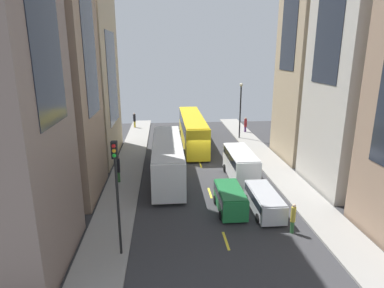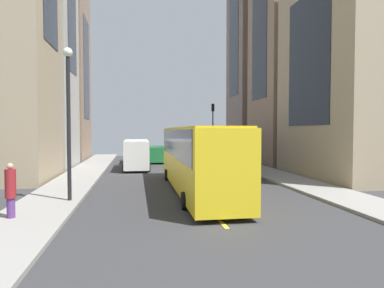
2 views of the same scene
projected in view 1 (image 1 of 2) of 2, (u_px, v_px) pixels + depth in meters
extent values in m
plane|color=#333335|center=(200.00, 164.00, 33.21)|extent=(41.17, 41.17, 0.00)
cube|color=gray|center=(129.00, 166.00, 32.60)|extent=(2.88, 44.00, 0.15)
cube|color=gray|center=(269.00, 162.00, 33.78)|extent=(2.88, 44.00, 0.15)
cube|color=yellow|center=(226.00, 241.00, 19.78)|extent=(0.16, 2.00, 0.01)
cube|color=yellow|center=(210.00, 193.00, 26.50)|extent=(0.16, 2.00, 0.01)
cube|color=yellow|center=(200.00, 164.00, 33.21)|extent=(0.16, 2.00, 0.01)
cube|color=yellow|center=(194.00, 145.00, 39.92)|extent=(0.16, 2.00, 0.01)
cube|color=yellow|center=(190.00, 132.00, 46.64)|extent=(0.16, 2.00, 0.01)
cube|color=yellow|center=(186.00, 122.00, 53.35)|extent=(0.16, 2.00, 0.01)
cube|color=#937760|center=(17.00, 0.00, 22.27)|extent=(9.02, 7.32, 28.74)
cube|color=#1E232D|center=(17.00, 0.00, 22.27)|extent=(9.11, 4.03, 15.81)
cube|color=tan|center=(66.00, 79.00, 33.31)|extent=(9.27, 10.64, 16.75)
cube|color=#1E232D|center=(66.00, 79.00, 33.31)|extent=(9.36, 5.85, 9.21)
cube|color=silver|center=(168.00, 158.00, 29.57)|extent=(2.55, 12.55, 3.00)
cube|color=black|center=(167.00, 149.00, 29.34)|extent=(2.60, 11.54, 1.20)
cube|color=beige|center=(167.00, 141.00, 29.16)|extent=(2.45, 12.04, 0.08)
cylinder|color=black|center=(156.00, 158.00, 33.55)|extent=(0.46, 1.00, 1.00)
cylinder|color=black|center=(179.00, 158.00, 33.75)|extent=(0.46, 1.00, 1.00)
cylinder|color=black|center=(154.00, 189.00, 26.09)|extent=(0.46, 1.00, 1.00)
cylinder|color=black|center=(183.00, 188.00, 26.29)|extent=(0.46, 1.00, 1.00)
cube|color=yellow|center=(192.00, 130.00, 39.75)|extent=(2.45, 14.31, 3.30)
cube|color=black|center=(192.00, 123.00, 39.52)|extent=(2.50, 13.16, 1.48)
cube|color=gold|center=(192.00, 116.00, 39.29)|extent=(2.35, 13.74, 0.08)
cylinder|color=black|center=(181.00, 133.00, 44.31)|extent=(0.44, 0.76, 0.76)
cylinder|color=black|center=(198.00, 133.00, 44.50)|extent=(0.44, 0.76, 0.76)
cylinder|color=black|center=(186.00, 153.00, 35.81)|extent=(0.44, 0.76, 0.76)
cylinder|color=black|center=(206.00, 152.00, 35.99)|extent=(0.44, 0.76, 0.76)
cube|color=white|center=(240.00, 165.00, 29.11)|extent=(2.05, 6.01, 2.30)
cube|color=black|center=(241.00, 156.00, 28.91)|extent=(2.09, 5.53, 0.69)
cube|color=silver|center=(241.00, 152.00, 28.79)|extent=(1.97, 5.77, 0.08)
cylinder|color=black|center=(226.00, 168.00, 31.09)|extent=(0.37, 0.72, 0.72)
cylinder|color=black|center=(245.00, 168.00, 31.25)|extent=(0.37, 0.72, 0.72)
cylinder|color=black|center=(234.00, 183.00, 27.51)|extent=(0.37, 0.72, 0.72)
cylinder|color=black|center=(256.00, 183.00, 27.67)|extent=(0.37, 0.72, 0.72)
cube|color=#B7BABF|center=(264.00, 201.00, 23.22)|extent=(1.72, 4.80, 1.27)
cube|color=black|center=(264.00, 197.00, 23.13)|extent=(1.75, 4.41, 0.53)
cube|color=#9C9EA2|center=(265.00, 192.00, 23.03)|extent=(1.65, 4.60, 0.08)
cylinder|color=black|center=(248.00, 199.00, 24.71)|extent=(0.31, 0.62, 0.62)
cylinder|color=black|center=(268.00, 198.00, 24.84)|extent=(0.31, 0.62, 0.62)
cylinder|color=black|center=(259.00, 218.00, 21.86)|extent=(0.31, 0.62, 0.62)
cylinder|color=black|center=(282.00, 217.00, 21.99)|extent=(0.31, 0.62, 0.62)
cube|color=#1E7238|center=(230.00, 199.00, 23.30)|extent=(1.73, 4.08, 1.45)
cube|color=black|center=(230.00, 194.00, 23.20)|extent=(1.76, 3.75, 0.61)
cube|color=#1A612F|center=(230.00, 189.00, 23.09)|extent=(1.66, 3.91, 0.08)
cylinder|color=black|center=(216.00, 200.00, 24.60)|extent=(0.31, 0.62, 0.62)
cylinder|color=black|center=(237.00, 199.00, 24.74)|extent=(0.31, 0.62, 0.62)
cylinder|color=black|center=(222.00, 216.00, 22.18)|extent=(0.31, 0.62, 0.62)
cylinder|color=black|center=(245.00, 215.00, 22.31)|extent=(0.31, 0.62, 0.62)
cylinder|color=#336B38|center=(292.00, 227.00, 20.58)|extent=(0.23, 0.23, 0.79)
cylinder|color=gold|center=(293.00, 214.00, 20.34)|extent=(0.31, 0.31, 0.98)
sphere|color=beige|center=(294.00, 206.00, 20.18)|extent=(0.22, 0.22, 0.22)
cylinder|color=#336B38|center=(119.00, 177.00, 28.29)|extent=(0.23, 0.23, 0.88)
cylinder|color=black|center=(118.00, 165.00, 28.00)|extent=(0.31, 0.31, 1.21)
sphere|color=#8C6647|center=(118.00, 157.00, 27.81)|extent=(0.24, 0.24, 0.24)
cylinder|color=gold|center=(135.00, 124.00, 48.70)|extent=(0.28, 0.28, 0.89)
cylinder|color=black|center=(134.00, 118.00, 48.44)|extent=(0.38, 0.38, 1.08)
sphere|color=beige|center=(134.00, 114.00, 48.26)|extent=(0.21, 0.21, 0.21)
cylinder|color=#593372|center=(245.00, 129.00, 45.99)|extent=(0.29, 0.29, 0.75)
cylinder|color=maroon|center=(246.00, 123.00, 45.75)|extent=(0.39, 0.39, 1.08)
sphere|color=tan|center=(246.00, 118.00, 45.57)|extent=(0.22, 0.22, 0.22)
cylinder|color=black|center=(118.00, 208.00, 17.57)|extent=(0.14, 0.14, 5.58)
cube|color=black|center=(114.00, 150.00, 16.69)|extent=(0.32, 0.32, 0.90)
sphere|color=red|center=(114.00, 146.00, 16.46)|extent=(0.20, 0.20, 0.20)
sphere|color=orange|center=(114.00, 151.00, 16.52)|extent=(0.20, 0.20, 0.20)
sphere|color=green|center=(114.00, 156.00, 16.59)|extent=(0.20, 0.20, 0.20)
cylinder|color=black|center=(240.00, 112.00, 42.11)|extent=(0.18, 0.18, 6.68)
sphere|color=silver|center=(241.00, 85.00, 41.16)|extent=(0.44, 0.44, 0.44)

